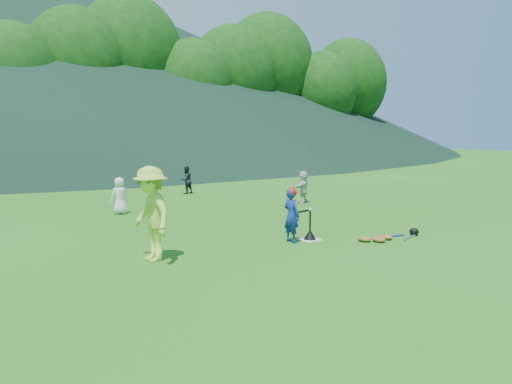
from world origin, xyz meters
TOP-DOWN VIEW (x-y plane):
  - ground at (0.00, 0.00)m, footprint 120.00×120.00m
  - home_plate at (0.00, 0.00)m, footprint 0.45×0.45m
  - baseball at (0.00, 0.00)m, footprint 0.08×0.08m
  - batter_child at (-0.50, 0.05)m, footprint 0.37×0.50m
  - adult_coach at (-3.87, 0.08)m, footprint 0.83×1.29m
  - fielder_a at (-2.80, 6.14)m, footprint 0.59×0.40m
  - fielder_b at (1.07, 9.97)m, footprint 0.67×0.59m
  - fielder_d at (3.61, 5.18)m, footprint 1.12×0.87m
  - batting_tee at (0.00, 0.00)m, footprint 0.30×0.30m
  - batter_gear at (-0.48, 0.05)m, footprint 0.73×0.26m
  - equipment_pile at (1.60, -0.90)m, footprint 1.80×0.64m
  - outfield_fence at (0.00, 28.00)m, footprint 70.07×0.08m
  - tree_line at (0.20, 33.83)m, footprint 70.04×11.40m

SIDE VIEW (x-z plane):
  - ground at x=0.00m, z-range 0.00..0.00m
  - home_plate at x=0.00m, z-range 0.00..0.02m
  - equipment_pile at x=1.60m, z-range -0.03..0.16m
  - batting_tee at x=0.00m, z-range -0.21..0.47m
  - fielder_b at x=1.07m, z-range 0.00..1.15m
  - fielder_a at x=-2.80m, z-range 0.00..1.16m
  - fielder_d at x=3.61m, z-range 0.00..1.18m
  - batter_child at x=-0.50m, z-range 0.00..1.25m
  - outfield_fence at x=0.00m, z-range 0.03..1.36m
  - baseball at x=0.00m, z-range 0.70..0.78m
  - adult_coach at x=-3.87m, z-range 0.00..1.90m
  - batter_gear at x=-0.48m, z-range 0.83..1.44m
  - tree_line at x=0.20m, z-range 0.80..15.62m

